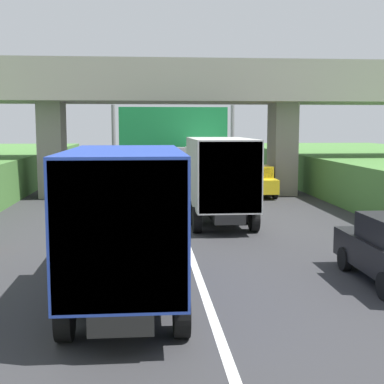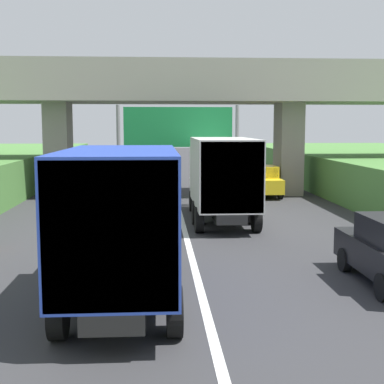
{
  "view_description": "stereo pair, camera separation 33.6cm",
  "coord_description": "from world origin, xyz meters",
  "px_view_note": "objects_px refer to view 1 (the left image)",
  "views": [
    {
      "loc": [
        -1.34,
        2.68,
        3.92
      ],
      "look_at": [
        0.0,
        18.39,
        2.0
      ],
      "focal_mm": 50.79,
      "sensor_mm": 36.0,
      "label": 1
    },
    {
      "loc": [
        -1.01,
        2.65,
        3.92
      ],
      "look_at": [
        0.0,
        18.39,
        2.0
      ],
      "focal_mm": 50.79,
      "sensor_mm": 36.0,
      "label": 2
    }
  ],
  "objects_px": {
    "truck_blue": "(127,216)",
    "overhead_highway_sign": "(174,133)",
    "car_yellow": "(256,181)",
    "truck_white": "(218,175)"
  },
  "relations": [
    {
      "from": "truck_blue",
      "to": "overhead_highway_sign",
      "type": "bearing_deg",
      "value": 82.79
    },
    {
      "from": "truck_blue",
      "to": "car_yellow",
      "type": "bearing_deg",
      "value": 69.77
    },
    {
      "from": "overhead_highway_sign",
      "to": "truck_blue",
      "type": "relative_size",
      "value": 0.81
    },
    {
      "from": "truck_white",
      "to": "truck_blue",
      "type": "relative_size",
      "value": 1.0
    },
    {
      "from": "truck_white",
      "to": "car_yellow",
      "type": "relative_size",
      "value": 1.78
    },
    {
      "from": "overhead_highway_sign",
      "to": "truck_white",
      "type": "xyz_separation_m",
      "value": [
        1.58,
        -4.17,
        -1.65
      ]
    },
    {
      "from": "overhead_highway_sign",
      "to": "truck_blue",
      "type": "distance_m",
      "value": 14.28
    },
    {
      "from": "truck_white",
      "to": "car_yellow",
      "type": "distance_m",
      "value": 8.61
    },
    {
      "from": "overhead_highway_sign",
      "to": "truck_white",
      "type": "distance_m",
      "value": 4.76
    },
    {
      "from": "overhead_highway_sign",
      "to": "truck_white",
      "type": "relative_size",
      "value": 0.81
    }
  ]
}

